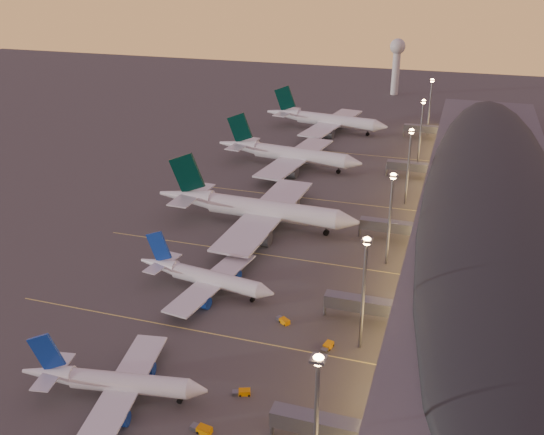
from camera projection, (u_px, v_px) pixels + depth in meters
The scene contains 14 objects.
ground at pixel (204, 319), 138.76m from camera, with size 700.00×700.00×0.00m, color #3C3937.
airliner_narrow_south at pixel (114, 382), 112.94m from camera, with size 36.16×32.65×12.93m.
airliner_narrow_north at pixel (205, 277), 149.36m from camera, with size 38.08×34.30×13.60m.
airliner_wide_near at pixel (255, 209), 185.08m from camera, with size 65.33×59.44×20.93m.
airliner_wide_mid at pixel (288, 154), 237.40m from camera, with size 60.82×55.84×19.46m.
airliner_wide_far at pixel (325, 120), 286.47m from camera, with size 61.13×56.31×19.59m.
terminal_building at pixel (490, 202), 181.28m from camera, with size 56.35×255.00×17.46m.
light_masts at pixel (402, 173), 178.51m from camera, with size 2.20×217.20×25.90m.
radar_tower at pixel (397, 57), 354.48m from camera, with size 9.00×9.00×32.50m.
lane_markings at pixel (260, 246), 173.71m from camera, with size 90.00×180.36×0.00m.
baggage_tug_a at pixel (202, 429), 105.57m from camera, with size 4.11×2.16×1.17m.
baggage_tug_b at pixel (242, 392), 114.63m from camera, with size 3.66×2.46×1.02m.
baggage_tug_c at pixel (283, 321), 137.13m from camera, with size 3.73×3.16×1.07m.
baggage_tug_d at pixel (327, 347), 127.94m from camera, with size 2.31×3.97×1.11m.
Camera 1 is at (50.93, -107.71, 76.43)m, focal length 40.00 mm.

